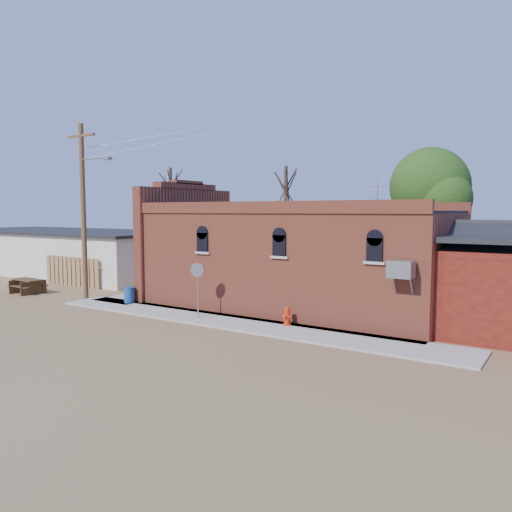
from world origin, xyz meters
The scene contains 14 objects.
ground centered at (0.00, 0.00, 0.00)m, with size 120.00×120.00×0.00m, color brown.
sidewalk_south centered at (1.50, 0.90, 0.04)m, with size 19.00×2.20×0.08m, color #9E9991.
sidewalk_west centered at (-6.30, 6.00, 0.04)m, with size 2.60×10.00×0.08m, color #9E9991.
brick_bar centered at (1.64, 5.49, 2.34)m, with size 16.40×7.97×6.30m.
storage_building centered at (-19.00, 8.00, 1.60)m, with size 20.40×8.40×3.17m.
wood_fence centered at (-12.80, 3.80, 0.90)m, with size 5.20×0.10×1.80m, color #8B613E, non-canonical shape.
utility_pole centered at (-8.14, 1.20, 4.77)m, with size 3.12×0.26×9.00m.
tree_bare_near centered at (-3.00, 13.00, 5.96)m, with size 2.80×2.80×7.65m.
tree_bare_far centered at (-14.00, 14.00, 6.36)m, with size 2.80×2.80×8.16m.
tree_leafy centered at (6.00, 13.50, 5.93)m, with size 4.40×4.40×8.15m.
fire_hydrant centered at (3.62, 1.53, 0.45)m, with size 0.41×0.38×0.74m.
stop_sign centered at (-0.28, 0.75, 1.88)m, with size 0.60×0.31×2.35m.
trash_barrel centered at (-5.30, 1.50, 0.47)m, with size 0.50×0.50×0.77m, color navy.
picnic_table centered at (-12.56, 0.70, 0.53)m, with size 2.02×1.59×0.81m.
Camera 1 is at (13.22, -15.44, 4.60)m, focal length 35.00 mm.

